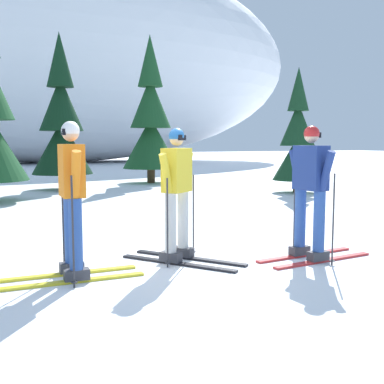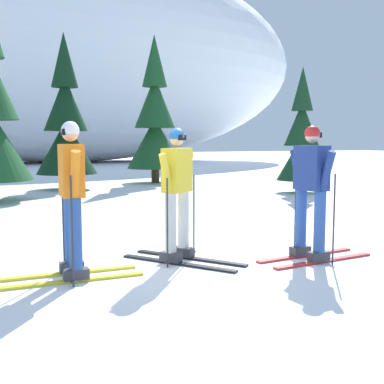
{
  "view_description": "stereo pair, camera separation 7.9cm",
  "coord_description": "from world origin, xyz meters",
  "px_view_note": "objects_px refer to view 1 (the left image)",
  "views": [
    {
      "loc": [
        -2.12,
        -6.1,
        1.58
      ],
      "look_at": [
        0.31,
        -0.64,
        0.95
      ],
      "focal_mm": 44.71,
      "sensor_mm": 36.0,
      "label": 1
    },
    {
      "loc": [
        -2.05,
        -6.13,
        1.58
      ],
      "look_at": [
        0.31,
        -0.64,
        0.95
      ],
      "focal_mm": 44.71,
      "sensor_mm": 36.0,
      "label": 2
    }
  ],
  "objects_px": {
    "skier_navy_jacket": "(311,189)",
    "pine_tree_far_right": "(297,141)",
    "skier_orange_jacket": "(71,197)",
    "pine_tree_right": "(151,122)",
    "skier_yellow_jacket": "(177,192)",
    "pine_tree_center_right": "(61,124)"
  },
  "relations": [
    {
      "from": "skier_navy_jacket",
      "to": "skier_yellow_jacket",
      "type": "xyz_separation_m",
      "value": [
        -1.65,
        0.65,
        -0.03
      ]
    },
    {
      "from": "pine_tree_right",
      "to": "skier_yellow_jacket",
      "type": "bearing_deg",
      "value": -107.5
    },
    {
      "from": "skier_yellow_jacket",
      "to": "pine_tree_center_right",
      "type": "distance_m",
      "value": 10.46
    },
    {
      "from": "skier_orange_jacket",
      "to": "pine_tree_far_right",
      "type": "height_order",
      "value": "pine_tree_far_right"
    },
    {
      "from": "skier_yellow_jacket",
      "to": "pine_tree_far_right",
      "type": "height_order",
      "value": "pine_tree_far_right"
    },
    {
      "from": "skier_orange_jacket",
      "to": "pine_tree_right",
      "type": "xyz_separation_m",
      "value": [
        5.07,
        11.87,
        1.37
      ]
    },
    {
      "from": "skier_yellow_jacket",
      "to": "pine_tree_far_right",
      "type": "bearing_deg",
      "value": 44.12
    },
    {
      "from": "skier_navy_jacket",
      "to": "pine_tree_far_right",
      "type": "relative_size",
      "value": 0.46
    },
    {
      "from": "skier_orange_jacket",
      "to": "pine_tree_far_right",
      "type": "xyz_separation_m",
      "value": [
        8.06,
        6.71,
        0.65
      ]
    },
    {
      "from": "skier_orange_jacket",
      "to": "skier_yellow_jacket",
      "type": "relative_size",
      "value": 1.03
    },
    {
      "from": "pine_tree_center_right",
      "to": "skier_orange_jacket",
      "type": "bearing_deg",
      "value": -98.37
    },
    {
      "from": "skier_orange_jacket",
      "to": "skier_yellow_jacket",
      "type": "height_order",
      "value": "skier_orange_jacket"
    },
    {
      "from": "pine_tree_right",
      "to": "skier_navy_jacket",
      "type": "bearing_deg",
      "value": -99.33
    },
    {
      "from": "pine_tree_far_right",
      "to": "pine_tree_right",
      "type": "bearing_deg",
      "value": 120.1
    },
    {
      "from": "skier_navy_jacket",
      "to": "pine_tree_right",
      "type": "xyz_separation_m",
      "value": [
        2.01,
        12.26,
        1.38
      ]
    },
    {
      "from": "skier_yellow_jacket",
      "to": "pine_tree_right",
      "type": "height_order",
      "value": "pine_tree_right"
    },
    {
      "from": "skier_navy_jacket",
      "to": "pine_tree_far_right",
      "type": "distance_m",
      "value": 8.71
    },
    {
      "from": "skier_navy_jacket",
      "to": "pine_tree_right",
      "type": "height_order",
      "value": "pine_tree_right"
    },
    {
      "from": "skier_yellow_jacket",
      "to": "pine_tree_center_right",
      "type": "height_order",
      "value": "pine_tree_center_right"
    },
    {
      "from": "pine_tree_center_right",
      "to": "skier_navy_jacket",
      "type": "bearing_deg",
      "value": -82.31
    },
    {
      "from": "pine_tree_right",
      "to": "pine_tree_far_right",
      "type": "relative_size",
      "value": 1.45
    },
    {
      "from": "skier_yellow_jacket",
      "to": "pine_tree_center_right",
      "type": "relative_size",
      "value": 0.34
    }
  ]
}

